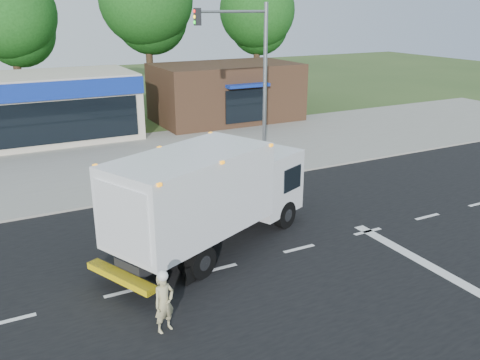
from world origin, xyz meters
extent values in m
plane|color=#385123|center=(0.00, 0.00, 0.00)|extent=(120.00, 120.00, 0.00)
cube|color=black|center=(0.00, 0.00, 0.00)|extent=(60.00, 14.00, 0.02)
cube|color=gray|center=(0.00, 8.20, 0.06)|extent=(60.00, 2.40, 0.12)
cube|color=gray|center=(0.00, 14.00, 0.01)|extent=(60.00, 9.00, 0.02)
cube|color=silver|center=(-9.00, 0.00, 0.02)|extent=(1.20, 0.15, 0.01)
cube|color=silver|center=(-6.00, 0.00, 0.02)|extent=(1.20, 0.15, 0.01)
cube|color=silver|center=(-3.00, 0.00, 0.02)|extent=(1.20, 0.15, 0.01)
cube|color=silver|center=(0.00, 0.00, 0.02)|extent=(1.20, 0.15, 0.01)
cube|color=silver|center=(3.00, 0.00, 0.02)|extent=(1.20, 0.15, 0.01)
cube|color=silver|center=(6.00, 0.00, 0.02)|extent=(1.20, 0.15, 0.01)
cube|color=silver|center=(9.00, 0.00, 0.02)|extent=(1.20, 0.15, 0.01)
cube|color=silver|center=(3.00, -3.00, 0.02)|extent=(0.40, 7.00, 0.01)
cube|color=black|center=(-3.44, 1.09, 0.76)|extent=(5.36, 3.21, 0.38)
cube|color=silver|center=(0.05, 2.67, 1.67)|extent=(2.92, 3.00, 2.27)
cube|color=black|center=(0.98, 3.09, 1.89)|extent=(0.99, 1.93, 0.97)
cube|color=white|center=(-3.44, 1.09, 2.27)|extent=(5.98, 4.58, 2.54)
cube|color=silver|center=(-5.92, -0.03, 2.21)|extent=(0.95, 1.99, 2.05)
cube|color=yellow|center=(-6.10, -0.11, 0.59)|extent=(1.41, 2.52, 0.19)
cube|color=orange|center=(-3.44, 1.09, 3.51)|extent=(5.80, 4.54, 0.09)
cylinder|color=black|center=(-0.33, 3.62, 0.52)|extent=(1.08, 0.72, 1.04)
cylinder|color=black|center=(0.52, 1.76, 0.52)|extent=(1.08, 0.72, 1.04)
cylinder|color=black|center=(-4.58, 1.76, 0.52)|extent=(1.08, 0.72, 1.04)
cylinder|color=black|center=(-3.69, -0.21, 0.52)|extent=(1.08, 0.72, 1.04)
imported|color=tan|center=(-5.56, -2.26, 0.80)|extent=(0.67, 0.54, 1.59)
sphere|color=white|center=(-5.56, -2.26, 1.56)|extent=(0.28, 0.28, 0.28)
cube|color=#382316|center=(7.00, 20.00, 2.00)|extent=(10.00, 6.00, 4.00)
cube|color=navy|center=(7.00, 16.90, 2.90)|extent=(3.00, 1.20, 0.20)
cube|color=black|center=(7.00, 16.95, 1.50)|extent=(3.00, 0.12, 2.20)
cylinder|color=gray|center=(3.00, 7.60, 4.00)|extent=(0.18, 0.18, 8.00)
cylinder|color=gray|center=(1.30, 7.60, 7.60)|extent=(3.40, 0.12, 0.12)
cube|color=black|center=(-0.30, 7.60, 7.40)|extent=(0.25, 0.25, 0.70)
cylinder|color=#332114|center=(-6.00, 28.00, 3.43)|extent=(0.56, 0.56, 6.86)
sphere|color=#174915|center=(-6.00, 28.00, 7.35)|extent=(6.47, 6.47, 6.47)
sphere|color=#174915|center=(-5.50, 28.50, 6.08)|extent=(5.10, 5.10, 5.10)
cylinder|color=#332114|center=(4.00, 28.00, 3.92)|extent=(0.56, 0.56, 7.84)
sphere|color=#174915|center=(4.50, 28.50, 6.94)|extent=(5.82, 5.82, 5.82)
cylinder|color=#332114|center=(14.00, 28.00, 3.50)|extent=(0.56, 0.56, 7.00)
sphere|color=#174915|center=(14.00, 28.00, 7.50)|extent=(6.60, 6.60, 6.60)
sphere|color=#174915|center=(14.50, 28.50, 6.20)|extent=(5.20, 5.20, 5.20)
camera|label=1|loc=(-8.95, -12.86, 7.78)|focal=38.00mm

